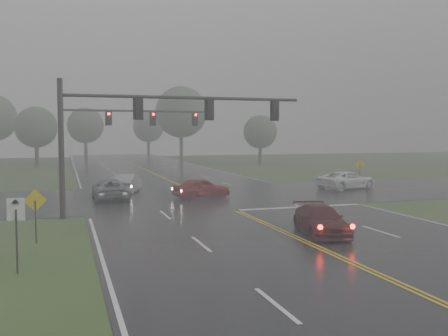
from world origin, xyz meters
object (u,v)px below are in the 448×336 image
object	(u,v)px
sedan_maroon	(321,234)
car_grey	(110,199)
sedan_silver	(127,193)
pickup_white	(347,189)
signal_gantry_near	(142,121)
signal_gantry_far	(110,126)
sedan_red	(202,198)

from	to	relation	value
sedan_maroon	car_grey	distance (m)	18.00
sedan_silver	pickup_white	size ratio (longest dim) A/B	0.85
signal_gantry_near	signal_gantry_far	xyz separation A→B (m)	(-0.43, 15.89, -0.12)
sedan_silver	car_grey	size ratio (longest dim) A/B	0.88
sedan_red	car_grey	xyz separation A→B (m)	(-6.52, 1.42, 0.00)
car_grey	signal_gantry_near	distance (m)	9.45
sedan_maroon	sedan_silver	world-z (taller)	sedan_silver
sedan_maroon	sedan_red	size ratio (longest dim) A/B	1.07
sedan_maroon	sedan_red	xyz separation A→B (m)	(-1.91, 14.49, 0.00)
sedan_maroon	car_grey	size ratio (longest dim) A/B	0.88
sedan_red	signal_gantry_near	size ratio (longest dim) A/B	0.29
sedan_silver	pickup_white	world-z (taller)	sedan_silver
sedan_maroon	signal_gantry_near	bearing A→B (deg)	141.89
sedan_red	sedan_silver	world-z (taller)	sedan_silver
pickup_white	car_grey	bearing A→B (deg)	76.37
sedan_silver	signal_gantry_near	world-z (taller)	signal_gantry_near
pickup_white	sedan_red	bearing A→B (deg)	83.08
car_grey	pickup_white	size ratio (longest dim) A/B	0.96
sedan_red	signal_gantry_far	size ratio (longest dim) A/B	0.32
car_grey	sedan_silver	bearing A→B (deg)	-115.19
sedan_red	pickup_white	size ratio (longest dim) A/B	0.79
car_grey	signal_gantry_near	world-z (taller)	signal_gantry_near
car_grey	sedan_maroon	bearing A→B (deg)	117.75
car_grey	signal_gantry_near	bearing A→B (deg)	99.18
sedan_maroon	pickup_white	bearing A→B (deg)	66.14
sedan_maroon	pickup_white	xyz separation A→B (m)	(11.49, 16.41, 0.00)
pickup_white	signal_gantry_near	bearing A→B (deg)	98.35
sedan_maroon	car_grey	xyz separation A→B (m)	(-8.42, 15.91, 0.00)
sedan_maroon	signal_gantry_near	size ratio (longest dim) A/B	0.31
sedan_silver	sedan_red	bearing A→B (deg)	154.37
sedan_silver	sedan_maroon	bearing A→B (deg)	129.16
sedan_maroon	pickup_white	world-z (taller)	pickup_white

